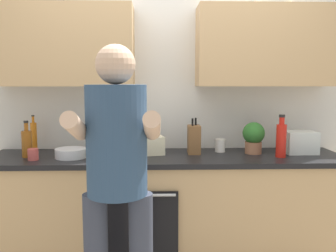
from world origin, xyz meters
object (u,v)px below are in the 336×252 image
object	(u,v)px
cup_stoneware	(101,147)
bottle_vinegar	(127,147)
person_standing	(117,169)
cup_ceramic	(33,154)
knife_block	(194,139)
bottle_syrup	(27,143)
cup_coffee	(220,145)
bottle_juice	(34,136)
bottle_hotsauce	(281,139)
mixing_bowl	(71,153)
grocery_bag_produce	(300,142)
bottle_soda	(103,149)
grocery_bag_rice	(149,145)
potted_herb	(254,136)

from	to	relation	value
cup_stoneware	bottle_vinegar	bearing A→B (deg)	-54.07
person_standing	bottle_vinegar	world-z (taller)	person_standing
cup_ceramic	knife_block	bearing A→B (deg)	9.91
bottle_syrup	cup_coffee	world-z (taller)	bottle_syrup
person_standing	cup_stoneware	distance (m)	1.04
person_standing	bottle_juice	xyz separation A→B (m)	(-0.81, 1.06, 0.03)
person_standing	bottle_hotsauce	xyz separation A→B (m)	(1.19, 0.76, 0.04)
bottle_vinegar	mixing_bowl	distance (m)	0.47
cup_stoneware	grocery_bag_produce	world-z (taller)	grocery_bag_produce
cup_stoneware	mixing_bowl	world-z (taller)	cup_stoneware
person_standing	bottle_vinegar	bearing A→B (deg)	89.86
bottle_juice	knife_block	bearing A→B (deg)	-5.75
bottle_soda	grocery_bag_rice	distance (m)	0.42
potted_herb	cup_coffee	bearing A→B (deg)	163.20
person_standing	grocery_bag_rice	size ratio (longest dim) A/B	7.21
bottle_syrup	cup_ceramic	world-z (taller)	bottle_syrup
cup_stoneware	mixing_bowl	xyz separation A→B (m)	(-0.20, -0.22, -0.01)
bottle_soda	cup_coffee	xyz separation A→B (m)	(0.93, 0.34, -0.04)
bottle_vinegar	cup_stoneware	xyz separation A→B (m)	(-0.24, 0.33, -0.06)
bottle_hotsauce	bottle_soda	bearing A→B (deg)	-175.34
bottle_juice	potted_herb	world-z (taller)	bottle_juice
person_standing	cup_coffee	distance (m)	1.25
cup_stoneware	knife_block	distance (m)	0.78
bottle_juice	bottle_vinegar	xyz separation A→B (m)	(0.82, -0.39, -0.02)
bottle_syrup	cup_stoneware	bearing A→B (deg)	18.96
bottle_hotsauce	cup_ceramic	distance (m)	1.90
bottle_soda	mixing_bowl	xyz separation A→B (m)	(-0.27, 0.14, -0.05)
person_standing	cup_ceramic	xyz separation A→B (m)	(-0.71, 0.71, -0.05)
bottle_syrup	mixing_bowl	world-z (taller)	bottle_syrup
person_standing	cup_coffee	bearing A→B (deg)	52.69
cup_stoneware	grocery_bag_produce	size ratio (longest dim) A/B	0.34
person_standing	grocery_bag_rice	bearing A→B (deg)	80.17
bottle_vinegar	bottle_hotsauce	bearing A→B (deg)	4.27
bottle_syrup	grocery_bag_produce	world-z (taller)	bottle_syrup
grocery_bag_produce	bottle_vinegar	bearing A→B (deg)	-170.11
bottle_hotsauce	cup_ceramic	world-z (taller)	bottle_hotsauce
cup_stoneware	mixing_bowl	distance (m)	0.30
bottle_hotsauce	bottle_soda	xyz separation A→B (m)	(-1.37, -0.11, -0.05)
bottle_juice	person_standing	bearing A→B (deg)	-52.51
bottle_hotsauce	bottle_syrup	size ratio (longest dim) A/B	1.17
mixing_bowl	grocery_bag_rice	size ratio (longest dim) A/B	1.03
bottle_vinegar	grocery_bag_rice	world-z (taller)	bottle_vinegar
mixing_bowl	grocery_bag_produce	distance (m)	1.85
bottle_juice	bottle_hotsauce	bearing A→B (deg)	-8.41
person_standing	mixing_bowl	bearing A→B (deg)	119.25
bottle_syrup	mixing_bowl	xyz separation A→B (m)	(0.34, -0.03, -0.08)
bottle_soda	knife_block	size ratio (longest dim) A/B	0.75
bottle_syrup	bottle_soda	distance (m)	0.64
cup_stoneware	potted_herb	xyz separation A→B (m)	(1.26, -0.09, 0.10)
bottle_syrup	knife_block	xyz separation A→B (m)	(1.32, 0.11, 0.01)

